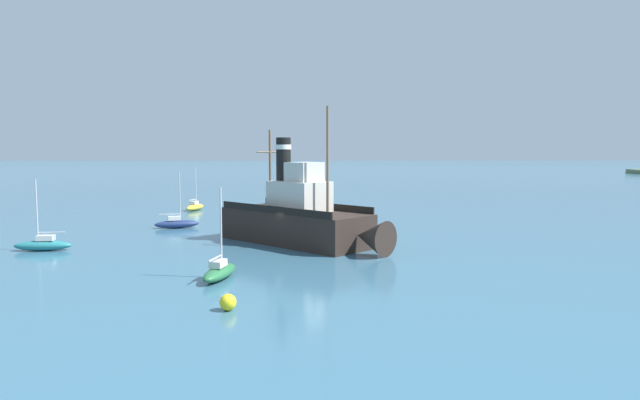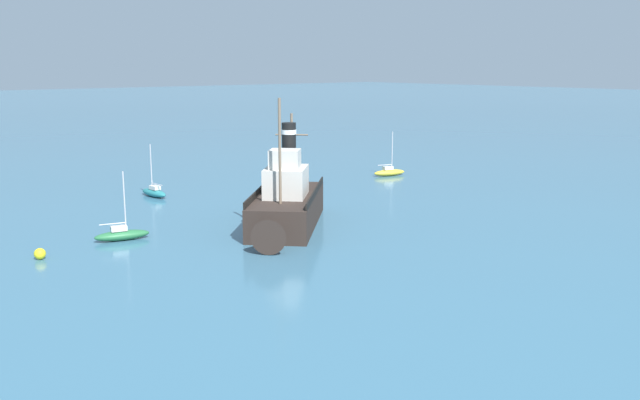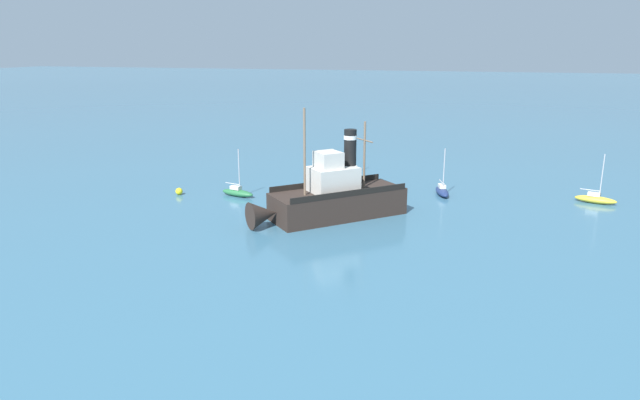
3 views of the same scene
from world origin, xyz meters
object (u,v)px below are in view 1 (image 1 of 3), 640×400
old_tugboat (301,219)px  sailboat_navy (177,223)px  mooring_buoy (228,302)px  sailboat_green (220,271)px  sailboat_teal (43,244)px  sailboat_yellow (195,207)px

old_tugboat → sailboat_navy: old_tugboat is taller
old_tugboat → mooring_buoy: bearing=-10.6°
sailboat_navy → sailboat_green: size_ratio=1.00×
sailboat_green → mooring_buoy: 6.13m
sailboat_teal → sailboat_navy: (-10.91, 6.80, 0.00)m
old_tugboat → sailboat_teal: (2.11, -17.68, -1.40)m
mooring_buoy → sailboat_teal: bearing=-136.3°
old_tugboat → sailboat_yellow: (-23.45, -11.90, -1.40)m
old_tugboat → sailboat_green: 12.13m
sailboat_teal → mooring_buoy: bearing=43.7°
sailboat_navy → sailboat_yellow: size_ratio=1.00×
sailboat_green → sailboat_teal: bearing=-124.4°
sailboat_navy → sailboat_yellow: same height
sailboat_yellow → sailboat_green: same height
sailboat_teal → sailboat_navy: bearing=148.1°
old_tugboat → mooring_buoy: (17.23, -3.23, -1.47)m
sailboat_navy → sailboat_green: bearing=17.9°
sailboat_teal → mooring_buoy: size_ratio=6.71×
old_tugboat → sailboat_navy: size_ratio=2.59×
sailboat_yellow → mooring_buoy: bearing=12.0°
old_tugboat → sailboat_yellow: size_ratio=2.59×
sailboat_teal → sailboat_navy: size_ratio=1.00×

